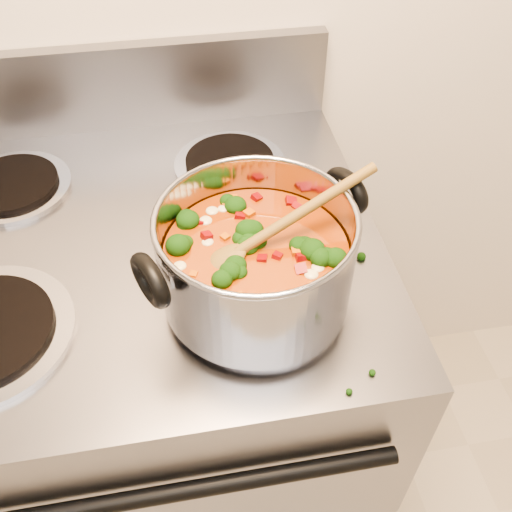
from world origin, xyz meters
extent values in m
cube|color=gray|center=(-0.07, 1.16, 0.46)|extent=(0.79, 0.69, 0.92)
cube|color=gray|center=(-0.07, 1.48, 1.00)|extent=(0.79, 0.03, 0.16)
cylinder|color=black|center=(-0.07, 0.80, 0.80)|extent=(0.67, 0.02, 0.02)
cylinder|color=#A5A5AD|center=(0.12, 1.00, 0.92)|extent=(0.24, 0.24, 0.01)
cylinder|color=black|center=(0.12, 1.00, 0.93)|extent=(0.19, 0.19, 0.01)
cylinder|color=#A5A5AD|center=(-0.25, 1.32, 0.92)|extent=(0.20, 0.20, 0.01)
cylinder|color=black|center=(-0.25, 1.32, 0.93)|extent=(0.16, 0.16, 0.01)
cylinder|color=#A5A5AD|center=(0.12, 1.32, 0.92)|extent=(0.20, 0.20, 0.01)
cylinder|color=black|center=(0.12, 1.32, 0.93)|extent=(0.16, 0.16, 0.01)
cylinder|color=#9999A0|center=(0.11, 1.00, 1.01)|extent=(0.25, 0.25, 0.14)
torus|color=#9999A0|center=(0.11, 1.00, 1.07)|extent=(0.26, 0.26, 0.01)
cylinder|color=maroon|center=(0.11, 1.00, 0.98)|extent=(0.24, 0.24, 0.09)
torus|color=black|center=(-0.02, 0.94, 1.05)|extent=(0.05, 0.08, 0.08)
torus|color=black|center=(0.25, 1.06, 1.05)|extent=(0.05, 0.08, 0.08)
ellipsoid|color=black|center=(0.05, 1.09, 1.02)|extent=(0.04, 0.04, 0.03)
ellipsoid|color=black|center=(0.09, 1.02, 1.02)|extent=(0.04, 0.04, 0.03)
ellipsoid|color=black|center=(0.19, 1.03, 1.02)|extent=(0.04, 0.04, 0.03)
ellipsoid|color=black|center=(0.01, 1.01, 1.02)|extent=(0.04, 0.04, 0.03)
ellipsoid|color=black|center=(0.09, 0.92, 1.02)|extent=(0.04, 0.04, 0.03)
ellipsoid|color=black|center=(0.06, 1.07, 1.02)|extent=(0.04, 0.04, 0.03)
ellipsoid|color=black|center=(0.06, 1.04, 1.02)|extent=(0.04, 0.04, 0.03)
ellipsoid|color=black|center=(0.11, 0.99, 1.02)|extent=(0.04, 0.04, 0.03)
ellipsoid|color=black|center=(0.10, 1.01, 1.02)|extent=(0.04, 0.04, 0.03)
ellipsoid|color=maroon|center=(0.20, 1.04, 1.02)|extent=(0.01, 0.01, 0.01)
ellipsoid|color=maroon|center=(0.14, 1.07, 1.02)|extent=(0.01, 0.01, 0.01)
ellipsoid|color=maroon|center=(0.10, 1.05, 1.02)|extent=(0.01, 0.01, 0.01)
ellipsoid|color=maroon|center=(0.14, 1.07, 1.02)|extent=(0.01, 0.01, 0.01)
ellipsoid|color=maroon|center=(0.07, 1.01, 1.02)|extent=(0.01, 0.01, 0.01)
ellipsoid|color=maroon|center=(0.10, 0.92, 1.02)|extent=(0.01, 0.01, 0.01)
ellipsoid|color=maroon|center=(0.03, 0.93, 1.02)|extent=(0.01, 0.01, 0.01)
ellipsoid|color=maroon|center=(0.07, 0.92, 1.02)|extent=(0.01, 0.01, 0.01)
ellipsoid|color=maroon|center=(0.18, 1.06, 1.02)|extent=(0.01, 0.01, 0.01)
ellipsoid|color=maroon|center=(0.17, 1.07, 1.02)|extent=(0.01, 0.01, 0.01)
ellipsoid|color=maroon|center=(0.14, 1.07, 1.02)|extent=(0.01, 0.01, 0.01)
ellipsoid|color=maroon|center=(0.11, 1.10, 1.02)|extent=(0.01, 0.01, 0.01)
ellipsoid|color=maroon|center=(0.22, 1.02, 1.02)|extent=(0.01, 0.01, 0.01)
ellipsoid|color=#B05009|center=(0.08, 1.06, 1.02)|extent=(0.01, 0.01, 0.01)
ellipsoid|color=#B05009|center=(0.11, 0.91, 1.02)|extent=(0.01, 0.01, 0.01)
ellipsoid|color=#B05009|center=(0.07, 1.05, 1.02)|extent=(0.01, 0.01, 0.01)
ellipsoid|color=#B05009|center=(0.06, 1.02, 1.02)|extent=(0.01, 0.01, 0.01)
ellipsoid|color=#B05009|center=(0.06, 1.01, 1.02)|extent=(0.01, 0.01, 0.01)
ellipsoid|color=#B05009|center=(0.17, 0.93, 1.02)|extent=(0.01, 0.01, 0.01)
ellipsoid|color=#B05009|center=(0.07, 1.10, 1.02)|extent=(0.01, 0.01, 0.01)
ellipsoid|color=#B05009|center=(0.13, 1.05, 1.02)|extent=(0.01, 0.01, 0.01)
ellipsoid|color=#B05009|center=(0.16, 1.06, 1.02)|extent=(0.01, 0.01, 0.01)
ellipsoid|color=beige|center=(0.07, 1.07, 1.02)|extent=(0.02, 0.02, 0.01)
ellipsoid|color=beige|center=(0.10, 0.91, 1.02)|extent=(0.02, 0.02, 0.01)
ellipsoid|color=beige|center=(0.05, 0.94, 1.02)|extent=(0.02, 0.02, 0.01)
ellipsoid|color=beige|center=(0.09, 1.02, 1.02)|extent=(0.02, 0.02, 0.01)
ellipsoid|color=beige|center=(0.13, 0.90, 1.02)|extent=(0.02, 0.02, 0.01)
ellipsoid|color=beige|center=(0.16, 1.08, 1.02)|extent=(0.02, 0.02, 0.01)
ellipsoid|color=beige|center=(0.14, 0.98, 1.02)|extent=(0.02, 0.02, 0.01)
ellipsoid|color=beige|center=(0.09, 0.91, 1.02)|extent=(0.02, 0.02, 0.01)
ellipsoid|color=beige|center=(0.16, 1.07, 1.02)|extent=(0.02, 0.02, 0.01)
ellipsoid|color=brown|center=(0.07, 0.99, 1.02)|extent=(0.07, 0.06, 0.04)
cylinder|color=brown|center=(0.17, 1.02, 1.06)|extent=(0.21, 0.08, 0.09)
ellipsoid|color=black|center=(0.11, 0.84, 0.92)|extent=(0.01, 0.01, 0.01)
ellipsoid|color=black|center=(0.24, 1.19, 0.92)|extent=(0.01, 0.01, 0.01)
ellipsoid|color=black|center=(-0.08, 1.04, 0.92)|extent=(0.01, 0.01, 0.01)
ellipsoid|color=black|center=(0.03, 0.85, 0.92)|extent=(0.01, 0.01, 0.01)
ellipsoid|color=black|center=(-0.03, 0.93, 0.92)|extent=(0.01, 0.01, 0.01)
camera|label=1|loc=(0.03, 0.50, 1.54)|focal=40.00mm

